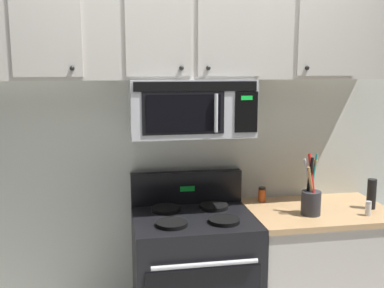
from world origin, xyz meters
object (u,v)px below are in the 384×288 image
at_px(over_range_microwave, 191,107).
at_px(pepper_mill, 371,194).
at_px(spice_jar, 262,194).
at_px(stove_range, 194,280).
at_px(salt_shaker, 368,209).
at_px(utensil_crock_charcoal, 311,198).

height_order(over_range_microwave, pepper_mill, over_range_microwave).
bearing_deg(over_range_microwave, pepper_mill, -8.09).
bearing_deg(spice_jar, stove_range, -157.08).
bearing_deg(spice_jar, salt_shaker, -35.44).
relative_size(utensil_crock_charcoal, salt_shaker, 4.21).
xyz_separation_m(utensil_crock_charcoal, spice_jar, (-0.21, 0.32, -0.06)).
bearing_deg(pepper_mill, stove_range, 177.50).
height_order(stove_range, spice_jar, stove_range).
xyz_separation_m(stove_range, spice_jar, (0.52, 0.22, 0.48)).
bearing_deg(stove_range, spice_jar, 22.92).
distance_m(salt_shaker, pepper_mill, 0.17).
distance_m(stove_range, pepper_mill, 1.30).
xyz_separation_m(stove_range, utensil_crock_charcoal, (0.74, -0.10, 0.54)).
relative_size(over_range_microwave, salt_shaker, 8.14).
xyz_separation_m(utensil_crock_charcoal, pepper_mill, (0.45, 0.04, -0.01)).
bearing_deg(salt_shaker, stove_range, 170.56).
distance_m(utensil_crock_charcoal, salt_shaker, 0.36).
distance_m(over_range_microwave, salt_shaker, 1.29).
bearing_deg(utensil_crock_charcoal, stove_range, 172.58).
bearing_deg(over_range_microwave, spice_jar, 11.28).
bearing_deg(spice_jar, pepper_mill, -22.40).
bearing_deg(spice_jar, over_range_microwave, -168.72).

